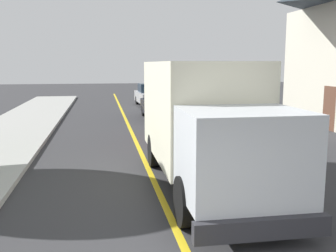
{
  "coord_description": "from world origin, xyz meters",
  "views": [
    {
      "loc": [
        -1.35,
        -3.3,
        3.15
      ],
      "look_at": [
        0.5,
        7.4,
        1.4
      ],
      "focal_mm": 41.52,
      "sensor_mm": 36.0,
      "label": 1
    }
  ],
  "objects_px": {
    "parked_car_mid": "(160,105)",
    "stop_sign": "(243,95)",
    "box_truck": "(204,118)",
    "parked_car_far": "(150,95)",
    "parked_car_near": "(190,121)"
  },
  "relations": [
    {
      "from": "parked_car_near",
      "to": "parked_car_mid",
      "type": "height_order",
      "value": "same"
    },
    {
      "from": "parked_car_near",
      "to": "parked_car_mid",
      "type": "distance_m",
      "value": 6.47
    },
    {
      "from": "parked_car_near",
      "to": "parked_car_mid",
      "type": "relative_size",
      "value": 1.0
    },
    {
      "from": "parked_car_near",
      "to": "parked_car_far",
      "type": "height_order",
      "value": "same"
    },
    {
      "from": "box_truck",
      "to": "stop_sign",
      "type": "bearing_deg",
      "value": 60.8
    },
    {
      "from": "parked_car_mid",
      "to": "parked_car_far",
      "type": "bearing_deg",
      "value": 87.6
    },
    {
      "from": "parked_car_near",
      "to": "box_truck",
      "type": "bearing_deg",
      "value": -99.54
    },
    {
      "from": "box_truck",
      "to": "parked_car_far",
      "type": "distance_m",
      "value": 19.41
    },
    {
      "from": "box_truck",
      "to": "stop_sign",
      "type": "xyz_separation_m",
      "value": [
        3.14,
        5.62,
        0.09
      ]
    },
    {
      "from": "parked_car_near",
      "to": "stop_sign",
      "type": "bearing_deg",
      "value": -7.17
    },
    {
      "from": "stop_sign",
      "to": "parked_car_near",
      "type": "bearing_deg",
      "value": 172.83
    },
    {
      "from": "parked_car_mid",
      "to": "stop_sign",
      "type": "bearing_deg",
      "value": -70.28
    },
    {
      "from": "stop_sign",
      "to": "box_truck",
      "type": "bearing_deg",
      "value": -119.2
    },
    {
      "from": "parked_car_near",
      "to": "parked_car_mid",
      "type": "xyz_separation_m",
      "value": [
        -0.26,
        6.46,
        0.0
      ]
    },
    {
      "from": "parked_car_far",
      "to": "stop_sign",
      "type": "relative_size",
      "value": 1.69
    }
  ]
}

